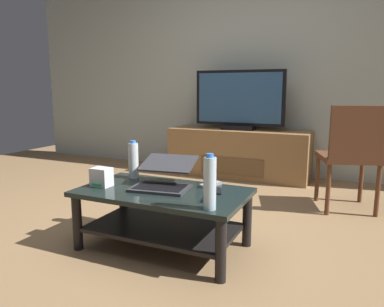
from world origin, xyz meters
TOP-DOWN VIEW (x-y plane):
  - ground_plane at (0.00, 0.00)m, footprint 7.68×7.68m
  - back_wall at (0.00, 2.20)m, footprint 6.40×0.12m
  - coffee_table at (0.04, -0.20)m, footprint 1.06×0.59m
  - media_cabinet at (-0.11, 1.88)m, footprint 1.61×0.51m
  - television at (-0.11, 1.86)m, footprint 1.03×0.20m
  - dining_chair at (1.10, 1.05)m, footprint 0.56×0.56m
  - laptop at (0.01, -0.13)m, footprint 0.41×0.45m
  - router_box at (-0.36, -0.28)m, footprint 0.12×0.10m
  - water_bottle_near at (0.45, -0.42)m, footprint 0.07×0.07m
  - water_bottle_far at (-0.30, 0.00)m, footprint 0.07×0.07m
  - cell_phone at (0.36, -0.09)m, footprint 0.12×0.16m
  - tv_remote at (0.38, -0.25)m, footprint 0.08×0.17m
  - soundbar_remote at (0.28, 0.02)m, footprint 0.11×0.16m

SIDE VIEW (x-z plane):
  - ground_plane at x=0.00m, z-range 0.00..0.00m
  - coffee_table at x=0.04m, z-range 0.07..0.45m
  - media_cabinet at x=-0.11m, z-range 0.00..0.55m
  - cell_phone at x=0.36m, z-range 0.38..0.39m
  - tv_remote at x=0.38m, z-range 0.38..0.40m
  - soundbar_remote at x=0.28m, z-range 0.38..0.40m
  - router_box at x=-0.36m, z-range 0.38..0.50m
  - laptop at x=0.01m, z-range 0.36..0.53m
  - dining_chair at x=1.10m, z-range 0.06..0.94m
  - water_bottle_far at x=-0.30m, z-range 0.38..0.64m
  - water_bottle_near at x=0.45m, z-range 0.38..0.67m
  - television at x=-0.11m, z-range 0.54..1.20m
  - back_wall at x=0.00m, z-range 0.00..2.80m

